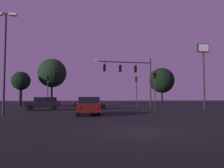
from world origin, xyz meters
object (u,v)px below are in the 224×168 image
at_px(tree_behind_sign, 52,73).
at_px(traffic_light_corner_right, 136,85).
at_px(car_crossing_right, 43,103).
at_px(traffic_signal_mast_arm, 133,73).
at_px(store_sign_illuminated, 204,62).
at_px(car_parked_lot, 51,102).
at_px(traffic_light_median, 155,83).
at_px(traffic_light_corner_left, 48,86).
at_px(tree_left_far, 21,81).
at_px(car_crossing_left, 90,103).
at_px(tree_center_horizon, 162,80).
at_px(parking_lot_lamp_post, 5,50).
at_px(car_nearside_lane, 89,105).
at_px(car_far_lane, 89,102).

bearing_deg(tree_behind_sign, traffic_light_corner_right, -41.39).
relative_size(car_crossing_right, tree_behind_sign, 0.46).
bearing_deg(traffic_signal_mast_arm, store_sign_illuminated, -30.36).
relative_size(car_crossing_right, car_parked_lot, 0.94).
relative_size(traffic_light_median, store_sign_illuminated, 0.59).
relative_size(traffic_light_median, tree_behind_sign, 0.50).
distance_m(traffic_light_corner_left, tree_left_far, 14.68).
height_order(car_crossing_left, tree_center_horizon, tree_center_horizon).
bearing_deg(traffic_light_corner_right, tree_left_far, 153.60).
relative_size(traffic_light_corner_left, parking_lot_lamp_post, 0.50).
bearing_deg(traffic_light_corner_left, car_crossing_right, -91.79).
bearing_deg(tree_center_horizon, car_crossing_left, -132.34).
relative_size(car_crossing_left, car_parked_lot, 1.01).
height_order(traffic_light_corner_left, traffic_light_corner_right, traffic_light_corner_right).
distance_m(traffic_signal_mast_arm, car_nearside_lane, 12.15).
xyz_separation_m(car_nearside_lane, tree_center_horizon, (17.02, 27.98, 4.39)).
bearing_deg(tree_center_horizon, traffic_signal_mast_arm, -120.76).
bearing_deg(car_crossing_right, tree_left_far, 111.27).
bearing_deg(car_nearside_lane, car_crossing_left, 86.05).
bearing_deg(store_sign_illuminated, traffic_light_corner_right, 120.44).
distance_m(tree_behind_sign, tree_left_far, 6.21).
bearing_deg(store_sign_illuminated, car_far_lane, 131.15).
relative_size(car_crossing_right, parking_lot_lamp_post, 0.50).
relative_size(tree_behind_sign, tree_left_far, 1.47).
bearing_deg(car_nearside_lane, tree_behind_sign, 102.49).
relative_size(car_parked_lot, parking_lot_lamp_post, 0.53).
relative_size(traffic_light_corner_left, car_parked_lot, 0.95).
xyz_separation_m(car_nearside_lane, store_sign_illuminated, (13.63, 5.34, 4.85)).
distance_m(traffic_light_corner_right, tree_behind_sign, 18.95).
height_order(traffic_light_corner_left, car_nearside_lane, traffic_light_corner_left).
bearing_deg(tree_center_horizon, parking_lot_lamp_post, -130.48).
xyz_separation_m(traffic_light_corner_left, tree_center_horizon, (21.84, 16.59, 2.19)).
bearing_deg(car_crossing_right, traffic_light_corner_right, 27.65).
distance_m(store_sign_illuminated, tree_left_far, 31.43).
relative_size(car_nearside_lane, tree_behind_sign, 0.48).
relative_size(car_far_lane, tree_left_far, 0.75).
relative_size(car_parked_lot, tree_center_horizon, 0.56).
xyz_separation_m(car_nearside_lane, car_crossing_left, (0.69, 10.06, -0.00)).
bearing_deg(store_sign_illuminated, car_nearside_lane, -158.60).
xyz_separation_m(traffic_light_corner_left, traffic_light_corner_right, (12.80, 3.55, 0.36)).
distance_m(traffic_light_corner_left, parking_lot_lamp_post, 11.74).
distance_m(traffic_signal_mast_arm, store_sign_illuminated, 8.71).
distance_m(tree_left_far, tree_center_horizon, 28.51).
xyz_separation_m(traffic_light_corner_left, tree_behind_sign, (-1.24, 15.92, 3.35)).
bearing_deg(traffic_light_corner_right, traffic_light_corner_left, -164.51).
relative_size(car_crossing_left, tree_center_horizon, 0.57).
relative_size(parking_lot_lamp_post, store_sign_illuminated, 1.08).
bearing_deg(tree_center_horizon, traffic_light_corner_right, -124.70).
distance_m(traffic_signal_mast_arm, parking_lot_lamp_post, 16.19).
bearing_deg(tree_left_far, store_sign_illuminated, -37.58).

